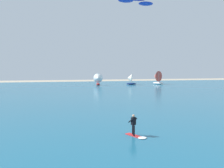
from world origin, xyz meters
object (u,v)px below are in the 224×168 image
Objects in this scene: sailboat_outermost at (98,79)px; kite at (136,1)px; kitesurfer at (135,128)px; sailboat_far_right at (157,77)px; sailboat_anchored_offshore at (130,79)px.

kite is at bearing -93.52° from sailboat_outermost.
sailboat_far_right is at bearing 64.79° from kitesurfer.
kite is 1.00× the size of sailboat_far_right.
sailboat_far_right is (9.26, -0.13, 0.48)m from sailboat_anchored_offshore.
kitesurfer is 57.50m from sailboat_anchored_offshore.
sailboat_anchored_offshore is (13.25, 45.09, -11.48)m from kite.
kitesurfer is 0.51× the size of sailboat_anchored_offshore.
sailboat_outermost is 0.83× the size of sailboat_far_right.
sailboat_far_right reaches higher than sailboat_anchored_offshore.
kitesurfer is at bearing -115.21° from sailboat_far_right.
sailboat_outermost reaches higher than sailboat_anchored_offshore.
sailboat_far_right is at bearing 1.14° from sailboat_outermost.
kite is at bearing -116.60° from sailboat_far_right.
sailboat_outermost reaches higher than kitesurfer.
kite reaches higher than sailboat_outermost.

